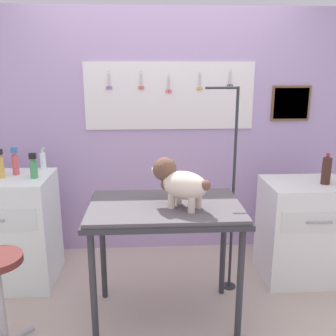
{
  "coord_description": "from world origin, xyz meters",
  "views": [
    {
      "loc": [
        -0.13,
        -2.26,
        1.76
      ],
      "look_at": [
        0.01,
        0.22,
        1.1
      ],
      "focal_mm": 40.16,
      "sensor_mm": 36.0,
      "label": 1
    }
  ],
  "objects": [
    {
      "name": "rear_wall_panel",
      "position": [
        0.01,
        1.28,
        1.16
      ],
      "size": [
        4.0,
        0.09,
        2.3
      ],
      "color": "#B69ACA",
      "rests_on": "ground"
    },
    {
      "name": "dog",
      "position": [
        0.07,
        0.09,
        1.04
      ],
      "size": [
        0.41,
        0.35,
        0.32
      ],
      "color": "beige",
      "rests_on": "grooming_table"
    },
    {
      "name": "counter_left",
      "position": [
        -1.32,
        0.7,
        0.46
      ],
      "size": [
        0.8,
        0.58,
        0.92
      ],
      "color": "white",
      "rests_on": "ground"
    },
    {
      "name": "soda_bottle",
      "position": [
        1.31,
        0.58,
        0.97
      ],
      "size": [
        0.07,
        0.07,
        0.25
      ],
      "color": "#40221B",
      "rests_on": "cabinet_right"
    },
    {
      "name": "ground",
      "position": [
        0.0,
        0.0,
        -0.02
      ],
      "size": [
        4.4,
        4.0,
        0.04
      ],
      "primitive_type": "cube",
      "color": "#C2AE9E"
    },
    {
      "name": "spray_bottle_short",
      "position": [
        -1.03,
        0.66,
        1.01
      ],
      "size": [
        0.06,
        0.06,
        0.2
      ],
      "color": "#489C5C",
      "rests_on": "counter_left"
    },
    {
      "name": "cabinet_right",
      "position": [
        1.19,
        0.63,
        0.43
      ],
      "size": [
        0.68,
        0.54,
        0.86
      ],
      "color": "white",
      "rests_on": "ground"
    },
    {
      "name": "spray_bottle_tall",
      "position": [
        -1.3,
        0.68,
        1.02
      ],
      "size": [
        0.06,
        0.06,
        0.23
      ],
      "color": "gold",
      "rests_on": "counter_left"
    },
    {
      "name": "grooming_table",
      "position": [
        -0.01,
        0.13,
        0.79
      ],
      "size": [
        1.06,
        0.67,
        0.87
      ],
      "color": "#2D2D33",
      "rests_on": "ground"
    },
    {
      "name": "grooming_arm",
      "position": [
        0.53,
        0.48,
        0.76
      ],
      "size": [
        0.3,
        0.11,
        1.64
      ],
      "color": "#2D2D33",
      "rests_on": "ground"
    },
    {
      "name": "detangler_spray",
      "position": [
        -1.03,
        0.93,
        1.0
      ],
      "size": [
        0.05,
        0.05,
        0.19
      ],
      "color": "white",
      "rests_on": "counter_left"
    },
    {
      "name": "shampoo_bottle",
      "position": [
        -1.2,
        0.77,
        1.02
      ],
      "size": [
        0.05,
        0.05,
        0.23
      ],
      "color": "#DC575F",
      "rests_on": "counter_left"
    }
  ]
}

